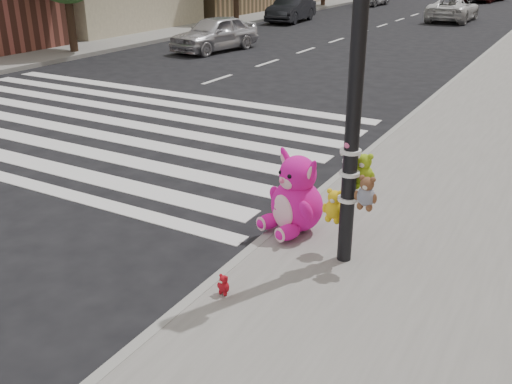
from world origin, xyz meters
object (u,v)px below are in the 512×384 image
Objects in this scene: red_teddy at (224,285)px; car_white_near at (453,9)px; car_dark_far at (291,9)px; signal_pole at (355,122)px; pink_bunny at (295,199)px; car_silver_far at (215,33)px.

car_white_near is (-3.70, 28.13, 0.36)m from red_teddy.
red_teddy is at bearing -70.34° from car_dark_far.
signal_pole is at bearing -67.41° from car_dark_far.
pink_bunny is 1.70m from red_teddy.
pink_bunny is 15.18m from car_silver_far.
car_silver_far is at bearing 128.80° from signal_pole.
car_silver_far is (-9.18, 12.09, 0.06)m from pink_bunny.
signal_pole reaches higher than car_silver_far.
car_silver_far is 0.84× the size of car_white_near.
signal_pole reaches higher than pink_bunny.
signal_pole is 2.16m from red_teddy.
car_silver_far reaches higher than pink_bunny.
car_dark_far reaches higher than car_white_near.
signal_pole is at bearing 99.74° from car_white_near.
red_teddy is 0.05× the size of car_white_near.
red_teddy is (0.01, -1.67, -0.31)m from pink_bunny.
pink_bunny is (-0.82, 0.35, -1.18)m from signal_pole.
signal_pole is 25.26m from car_dark_far.
pink_bunny is at bearing -68.73° from car_dark_far.
car_dark_far is at bearing 117.80° from signal_pole.
car_dark_far is 0.90× the size of car_white_near.
car_white_near is (5.49, 14.36, -0.02)m from car_silver_far.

